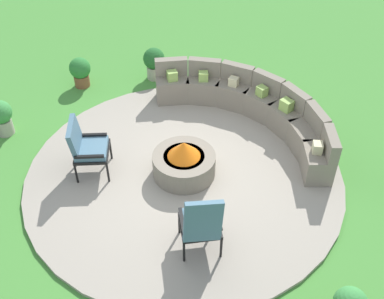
% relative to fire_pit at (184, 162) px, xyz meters
% --- Properties ---
extents(ground_plane, '(24.00, 24.00, 0.00)m').
position_rel_fire_pit_xyz_m(ground_plane, '(0.00, 0.00, -0.31)').
color(ground_plane, '#478C38').
extents(patio_circle, '(5.28, 5.28, 0.06)m').
position_rel_fire_pit_xyz_m(patio_circle, '(0.00, 0.00, -0.28)').
color(patio_circle, '#9E9384').
rests_on(patio_circle, ground_plane).
extents(fire_pit, '(1.04, 1.04, 0.67)m').
position_rel_fire_pit_xyz_m(fire_pit, '(0.00, 0.00, 0.00)').
color(fire_pit, gray).
rests_on(fire_pit, patio_circle).
extents(curved_stone_bench, '(4.03, 1.38, 0.84)m').
position_rel_fire_pit_xyz_m(curved_stone_bench, '(0.02, 1.87, 0.08)').
color(curved_stone_bench, gray).
rests_on(curved_stone_bench, patio_circle).
extents(lounge_chair_front_left, '(0.81, 0.83, 1.01)m').
position_rel_fire_pit_xyz_m(lounge_chair_front_left, '(-1.24, -0.98, 0.28)').
color(lounge_chair_front_left, black).
rests_on(lounge_chair_front_left, patio_circle).
extents(lounge_chair_front_right, '(0.77, 0.79, 1.10)m').
position_rel_fire_pit_xyz_m(lounge_chair_front_right, '(1.22, -1.02, 0.31)').
color(lounge_chair_front_right, black).
rests_on(lounge_chair_front_right, patio_circle).
extents(potted_plant_0, '(0.44, 0.44, 0.64)m').
position_rel_fire_pit_xyz_m(potted_plant_0, '(-3.46, 0.65, 0.04)').
color(potted_plant_0, brown).
rests_on(potted_plant_0, ground_plane).
extents(potted_plant_2, '(0.45, 0.45, 0.70)m').
position_rel_fire_pit_xyz_m(potted_plant_2, '(-2.52, 1.88, 0.08)').
color(potted_plant_2, '#A89E8E').
rests_on(potted_plant_2, ground_plane).
extents(potted_plant_4, '(0.43, 0.43, 0.69)m').
position_rel_fire_pit_xyz_m(potted_plant_4, '(-3.27, -1.32, 0.08)').
color(potted_plant_4, '#A89E8E').
rests_on(potted_plant_4, ground_plane).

